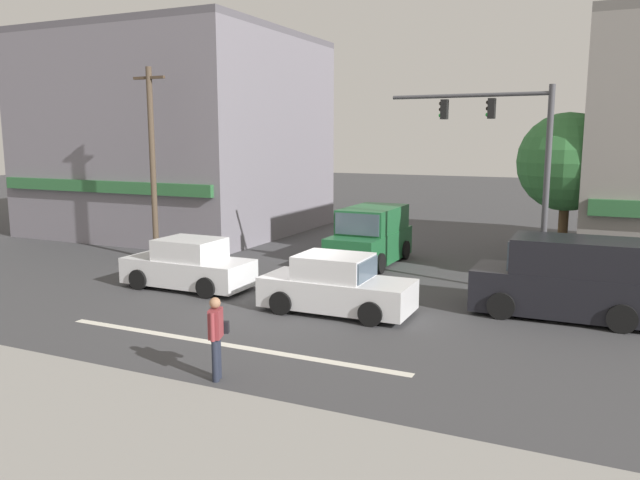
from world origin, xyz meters
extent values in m
plane|color=#3D3D3F|center=(0.00, 0.00, 0.00)|extent=(120.00, 120.00, 0.00)
cube|color=silver|center=(0.00, -3.50, 0.00)|extent=(9.00, 0.24, 0.01)
cube|color=gray|center=(0.00, -8.50, 0.08)|extent=(40.00, 5.00, 0.16)
cube|color=slate|center=(-11.97, 10.88, 4.65)|extent=(11.98, 11.05, 9.31)
cube|color=#2D6638|center=(-11.97, 5.26, 2.60)|extent=(11.38, 0.24, 0.50)
cube|color=#57545B|center=(-11.97, 10.88, 9.46)|extent=(11.98, 11.05, 0.30)
cylinder|color=#4C3823|center=(6.48, 7.25, 1.34)|extent=(0.32, 0.32, 2.67)
sphere|color=#337038|center=(6.48, 7.25, 3.89)|extent=(3.26, 3.26, 3.26)
cylinder|color=brown|center=(-7.97, 3.85, 3.64)|extent=(0.22, 0.22, 7.27)
cube|color=#473828|center=(-7.97, 3.85, 6.87)|extent=(1.40, 0.12, 0.10)
cylinder|color=brown|center=(8.59, 6.88, 4.07)|extent=(0.22, 0.22, 8.14)
cylinder|color=#47474C|center=(6.13, 4.27, 3.10)|extent=(0.18, 0.18, 6.20)
cylinder|color=#47474C|center=(3.73, 4.37, 5.95)|extent=(4.80, 0.31, 0.12)
cube|color=black|center=(4.45, 4.34, 5.55)|extent=(0.21, 0.25, 0.60)
sphere|color=black|center=(4.33, 4.34, 5.73)|extent=(0.12, 0.12, 0.12)
sphere|color=black|center=(4.33, 4.34, 5.55)|extent=(0.12, 0.12, 0.12)
sphere|color=green|center=(4.33, 4.34, 5.37)|extent=(0.12, 0.12, 0.12)
cube|color=black|center=(3.02, 4.39, 5.55)|extent=(0.21, 0.25, 0.60)
sphere|color=black|center=(2.90, 4.40, 5.73)|extent=(0.12, 0.12, 0.12)
sphere|color=black|center=(2.90, 4.40, 5.55)|extent=(0.12, 0.12, 0.12)
sphere|color=green|center=(2.90, 4.40, 5.37)|extent=(0.12, 0.12, 0.12)
cube|color=#1E6033|center=(-0.17, 6.56, 0.66)|extent=(1.88, 4.62, 1.10)
cube|color=#1E6033|center=(-0.17, 6.86, 1.66)|extent=(1.83, 3.21, 0.90)
cube|color=#475666|center=(-0.18, 5.24, 1.66)|extent=(1.66, 0.07, 0.76)
cylinder|color=black|center=(0.74, 5.13, 0.36)|extent=(0.21, 0.72, 0.72)
cylinder|color=black|center=(-1.10, 5.14, 0.36)|extent=(0.21, 0.72, 0.72)
cylinder|color=black|center=(0.76, 7.98, 0.36)|extent=(0.21, 0.72, 0.72)
cylinder|color=black|center=(-1.08, 7.99, 0.36)|extent=(0.21, 0.72, 0.72)
cube|color=silver|center=(1.29, 0.07, 0.54)|extent=(4.12, 1.74, 0.80)
cube|color=silver|center=(1.19, 0.07, 1.26)|extent=(1.92, 1.58, 0.64)
cube|color=#475666|center=(2.16, 0.08, 1.26)|extent=(0.07, 1.44, 0.54)
cylinder|color=black|center=(2.55, 0.93, 0.32)|extent=(0.64, 0.19, 0.64)
cylinder|color=black|center=(2.57, -0.77, 0.32)|extent=(0.64, 0.19, 0.64)
cylinder|color=black|center=(0.01, 0.91, 0.32)|extent=(0.64, 0.19, 0.64)
cylinder|color=black|center=(0.03, -0.79, 0.32)|extent=(0.64, 0.19, 0.64)
cube|color=black|center=(6.86, 2.20, 0.66)|extent=(4.63, 1.91, 1.10)
cube|color=black|center=(7.16, 2.20, 1.66)|extent=(3.23, 1.85, 0.90)
cube|color=#475666|center=(5.54, 2.18, 1.66)|extent=(0.08, 1.66, 0.76)
cylinder|color=black|center=(5.45, 1.26, 0.36)|extent=(0.72, 0.21, 0.72)
cylinder|color=black|center=(5.42, 3.10, 0.36)|extent=(0.72, 0.21, 0.72)
cylinder|color=black|center=(8.30, 1.30, 0.36)|extent=(0.72, 0.21, 0.72)
cylinder|color=black|center=(8.27, 3.14, 0.36)|extent=(0.72, 0.21, 0.72)
cube|color=silver|center=(-4.05, 0.62, 0.54)|extent=(4.11, 1.71, 0.80)
cube|color=silver|center=(-3.95, 0.62, 1.26)|extent=(1.90, 1.57, 0.64)
cube|color=#475666|center=(-4.92, 0.62, 1.26)|extent=(0.06, 1.44, 0.54)
cylinder|color=black|center=(-5.33, -0.23, 0.32)|extent=(0.64, 0.18, 0.64)
cylinder|color=black|center=(-5.32, 1.47, 0.32)|extent=(0.64, 0.18, 0.64)
cylinder|color=black|center=(-2.79, -0.23, 0.32)|extent=(0.64, 0.18, 0.64)
cylinder|color=black|center=(-2.78, 1.47, 0.32)|extent=(0.64, 0.18, 0.64)
cylinder|color=#232838|center=(1.08, -5.41, 0.43)|extent=(0.14, 0.14, 0.86)
cylinder|color=#232838|center=(1.02, -5.24, 0.43)|extent=(0.14, 0.14, 0.86)
cube|color=maroon|center=(1.05, -5.32, 1.15)|extent=(0.33, 0.41, 0.58)
sphere|color=#9E7051|center=(1.05, -5.32, 1.56)|extent=(0.22, 0.22, 0.22)
cylinder|color=maroon|center=(1.13, -5.55, 1.15)|extent=(0.09, 0.09, 0.56)
cylinder|color=maroon|center=(0.97, -5.10, 1.15)|extent=(0.09, 0.09, 0.56)
cube|color=black|center=(0.98, -5.01, 0.98)|extent=(0.30, 0.21, 0.24)
camera|label=1|loc=(7.79, -15.04, 4.74)|focal=35.00mm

